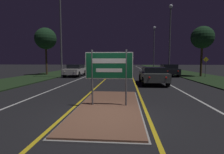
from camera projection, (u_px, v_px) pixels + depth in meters
ground_plane at (106, 117)px, 5.99m from camera, size 160.00×160.00×0.00m
median_island at (109, 106)px, 7.18m from camera, size 2.52×6.44×0.10m
verge_left at (59, 73)px, 26.59m from camera, size 5.00×100.00×0.08m
verge_right at (187, 74)px, 25.09m from camera, size 5.00×100.00×0.08m
centre_line_yellow_left at (114, 72)px, 30.92m from camera, size 0.12×70.00×0.01m
centre_line_yellow_right at (130, 72)px, 30.69m from camera, size 0.12×70.00×0.01m
lane_line_white_left at (98, 72)px, 31.14m from camera, size 0.12×70.00×0.01m
lane_line_white_right at (146, 72)px, 30.47m from camera, size 0.12×70.00×0.01m
edge_line_white_left at (82, 71)px, 31.37m from camera, size 0.10×70.00×0.01m
edge_line_white_right at (164, 72)px, 30.24m from camera, size 0.10×70.00×0.01m
highway_sign at (109, 68)px, 7.03m from camera, size 1.92×0.07×2.26m
streetlight_left_near at (61, 22)px, 18.91m from camera, size 0.55×0.55×9.39m
streetlight_right_near at (170, 32)px, 23.16m from camera, size 0.49×0.49×9.28m
streetlight_right_far at (154, 41)px, 36.37m from camera, size 0.56×0.56×9.01m
car_receding_0 at (153, 75)px, 14.31m from camera, size 2.02×4.55×1.39m
car_receding_1 at (168, 70)px, 21.81m from camera, size 2.02×4.35×1.49m
car_approaching_0 at (75, 70)px, 21.52m from camera, size 1.90×4.60×1.47m
car_approaching_1 at (95, 66)px, 37.11m from camera, size 1.89×4.71×1.44m
warning_sign at (206, 65)px, 19.80m from camera, size 0.60×0.06×2.27m
roadside_palm_left at (46, 39)px, 22.86m from camera, size 2.79×2.79×6.13m
roadside_palm_right at (202, 38)px, 20.30m from camera, size 2.58×2.58×5.84m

